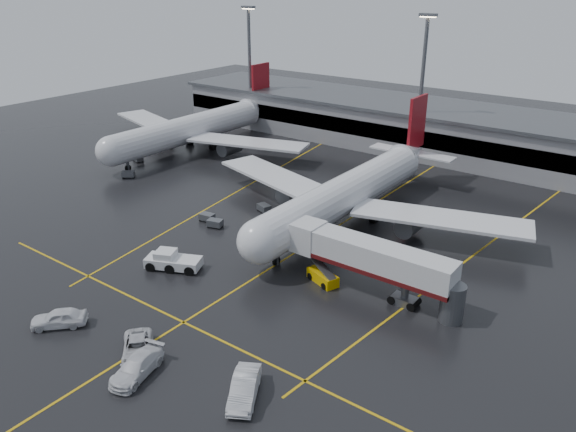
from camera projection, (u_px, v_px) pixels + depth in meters
The scene contains 22 objects.
ground at pixel (310, 244), 71.82m from camera, with size 220.00×220.00×0.00m, color black.
apron_line_centre at pixel (310, 243), 71.81m from camera, with size 0.25×90.00×0.02m, color gold.
apron_line_stop at pixel (184, 322), 55.59m from camera, with size 60.00×0.25×0.02m, color gold.
apron_line_left at pixel (242, 189), 90.13m from camera, with size 0.25×70.00×0.02m, color gold.
apron_line_right at pixel (476, 253), 69.34m from camera, with size 0.25×70.00×0.02m, color gold.
terminal at pixel (455, 132), 105.46m from camera, with size 122.00×19.00×8.60m.
light_mast_left at pixel (250, 60), 121.69m from camera, with size 3.00×1.20×25.45m.
light_mast_mid at pixel (422, 79), 99.80m from camera, with size 3.00×1.20×25.45m.
main_airliner at pixel (350, 191), 77.30m from camera, with size 48.80×45.60×14.10m.
second_airliner at pixel (195, 127), 109.14m from camera, with size 48.80×45.60×14.10m.
jet_bridge at pixel (371, 260), 59.34m from camera, with size 19.90×3.40×6.05m.
pushback_tractor at pixel (172, 261), 65.46m from camera, with size 6.88×4.99×2.28m.
belt_loader at pixel (323, 277), 62.64m from camera, with size 4.29×2.96×2.51m.
service_van_a at pixel (138, 348), 50.57m from camera, with size 2.56×5.55×1.54m, color silver.
service_van_b at pixel (137, 367), 48.00m from camera, with size 2.37×5.82×1.69m, color silver.
service_van_c at pixel (244, 388), 45.41m from camera, with size 1.98×5.68×1.87m, color silver.
service_van_d at pixel (59, 318), 54.71m from camera, with size 2.12×5.26×1.79m, color white.
baggage_cart_a at pixel (215, 223), 76.19m from camera, with size 2.28×1.81×1.12m.
baggage_cart_b at pixel (207, 217), 78.09m from camera, with size 2.13×1.51×1.12m.
baggage_cart_c at pixel (264, 208), 81.16m from camera, with size 2.30×1.86×1.12m.
baggage_cart_d at pixel (138, 158), 102.85m from camera, with size 2.27×1.77×1.12m.
baggage_cart_e at pixel (128, 174), 94.76m from camera, with size 2.38×2.25×1.12m.
Camera 1 is at (36.23, -53.51, 31.65)m, focal length 35.18 mm.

